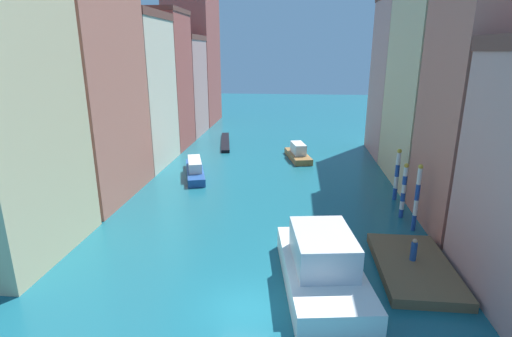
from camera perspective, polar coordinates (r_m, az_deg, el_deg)
The scene contains 18 objects.
ground_plane at distance 42.89m, azimuth 2.42°, elevation 0.02°, with size 154.00×154.00×0.00m, color #196070.
building_left_1 at distance 36.02m, azimuth -24.21°, elevation 11.33°, with size 7.41×11.13×19.63m.
building_left_2 at distance 45.28m, azimuth -17.61°, elevation 10.69°, with size 7.41×9.28×16.28m.
building_left_3 at distance 53.15m, azimuth -14.05°, elevation 12.28°, with size 7.41×7.67×17.26m.
building_left_4 at distance 61.22m, azimuth -11.32°, elevation 11.68°, with size 7.41×8.78×14.50m.
building_left_5 at distance 70.90m, azimuth -9.04°, elevation 15.39°, with size 7.41×11.21×21.78m.
building_right_1 at distance 30.90m, azimuth 31.21°, elevation 9.11°, with size 7.41×8.59×18.96m.
building_right_2 at distance 40.51m, azimuth 25.24°, elevation 12.63°, with size 7.41×11.81×20.99m.
building_right_3 at distance 50.65m, azimuth 21.21°, elevation 12.21°, with size 7.41×9.44×18.57m.
waterfront_dock at distance 25.20m, azimuth 21.94°, elevation -13.14°, with size 4.10×7.36×0.56m.
person_on_dock at distance 25.07m, azimuth 21.93°, elevation -10.96°, with size 0.36×0.36×1.37m.
mooring_pole_0 at distance 29.68m, azimuth 22.32°, elevation -3.89°, with size 0.34×0.34×4.91m.
mooring_pole_1 at distance 31.73m, azimuth 20.64°, elevation -2.95°, with size 0.36×0.36×4.33m.
mooring_pole_2 at distance 35.35m, azimuth 19.79°, elevation -0.74°, with size 0.39×0.39×4.50m.
vaporetto_white at distance 22.09m, azimuth 9.52°, elevation -13.74°, with size 5.16×9.51×3.15m.
gondola_black at distance 54.67m, azimuth -4.47°, elevation 3.86°, with size 2.97×10.99×0.39m.
motorboat_0 at distance 46.71m, azimuth 6.12°, elevation 2.21°, with size 3.37×6.52×1.91m.
motorboat_1 at distance 40.67m, azimuth -8.86°, elevation -0.11°, with size 3.79×7.89×1.73m.
Camera 1 is at (2.31, -16.52, 12.32)m, focal length 27.56 mm.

